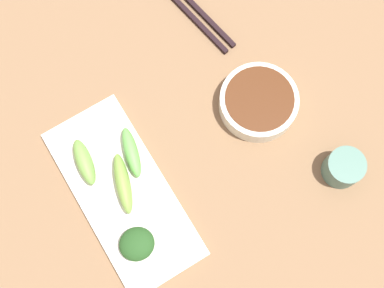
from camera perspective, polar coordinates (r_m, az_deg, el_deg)
tabletop at (r=0.84m, az=-3.35°, el=-1.63°), size 2.10×2.10×0.02m
sauce_bowl at (r=0.84m, az=7.30°, el=4.59°), size 0.13×0.13×0.04m
serving_plate at (r=0.82m, az=-7.53°, el=-5.37°), size 0.13×0.30×0.01m
broccoli_stalk_0 at (r=0.80m, az=-7.57°, el=-4.31°), size 0.05×0.10×0.03m
broccoli_leafy_1 at (r=0.78m, az=-6.06°, el=-10.84°), size 0.06×0.06×0.02m
broccoli_stalk_2 at (r=0.81m, az=-11.71°, el=-1.95°), size 0.04×0.08×0.03m
broccoli_stalk_3 at (r=0.81m, az=-6.65°, el=-0.90°), size 0.04×0.08×0.03m
chopsticks at (r=0.93m, az=-0.73°, el=15.16°), size 0.06×0.23×0.01m
tea_cup at (r=0.83m, az=16.26°, el=-2.51°), size 0.06×0.06×0.05m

